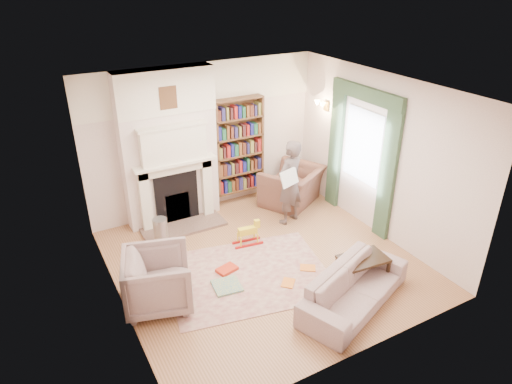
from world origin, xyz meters
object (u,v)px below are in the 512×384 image
man_reading (290,183)px  armchair_left (158,280)px  sofa (355,288)px  rocking_horse (248,233)px  coffee_table (362,270)px  paraffin_heater (161,233)px  bookcase (239,146)px  armchair_reading (292,186)px

man_reading → armchair_left: bearing=2.5°
armchair_left → sofa: 2.73m
armchair_left → rocking_horse: armchair_left is taller
coffee_table → paraffin_heater: size_ratio=1.27×
bookcase → armchair_left: size_ratio=2.03×
sofa → paraffin_heater: (-1.90, 2.70, -0.00)m
coffee_table → rocking_horse: size_ratio=1.39×
sofa → paraffin_heater: 3.30m
armchair_reading → paraffin_heater: size_ratio=2.06×
man_reading → paraffin_heater: man_reading is taller
man_reading → paraffin_heater: (-2.36, 0.29, -0.52)m
armchair_reading → man_reading: (-0.45, -0.60, 0.43)m
rocking_horse → armchair_reading: bearing=39.5°
man_reading → coffee_table: bearing=70.3°
armchair_left → sofa: size_ratio=0.48×
man_reading → paraffin_heater: 2.43m
paraffin_heater → armchair_left: bearing=-109.4°
bookcase → paraffin_heater: 2.33m
sofa → man_reading: (0.46, 2.41, 0.52)m
armchair_reading → paraffin_heater: 2.82m
sofa → armchair_reading: bearing=51.7°
armchair_reading → bookcase: bearing=-64.6°
armchair_left → man_reading: bearing=-52.7°
rocking_horse → paraffin_heater: bearing=161.9°
bookcase → armchair_left: bearing=-136.6°
armchair_left → rocking_horse: (1.80, 0.75, -0.19)m
bookcase → man_reading: bearing=-71.3°
man_reading → coffee_table: 2.16m
sofa → rocking_horse: bearing=84.3°
armchair_reading → man_reading: bearing=24.0°
coffee_table → bookcase: bearing=101.6°
armchair_reading → man_reading: man_reading is taller
man_reading → rocking_horse: man_reading is taller
armchair_reading → sofa: armchair_reading is taller
armchair_left → man_reading: man_reading is taller
man_reading → coffee_table: (-0.04, -2.09, -0.57)m
coffee_table → armchair_left: bearing=165.7°
paraffin_heater → rocking_horse: size_ratio=1.09×
bookcase → coffee_table: bearing=-83.7°
bookcase → armchair_reading: size_ratio=1.63×
armchair_left → sofa: (2.38, -1.32, -0.14)m
armchair_reading → coffee_table: (-0.49, -2.69, -0.14)m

